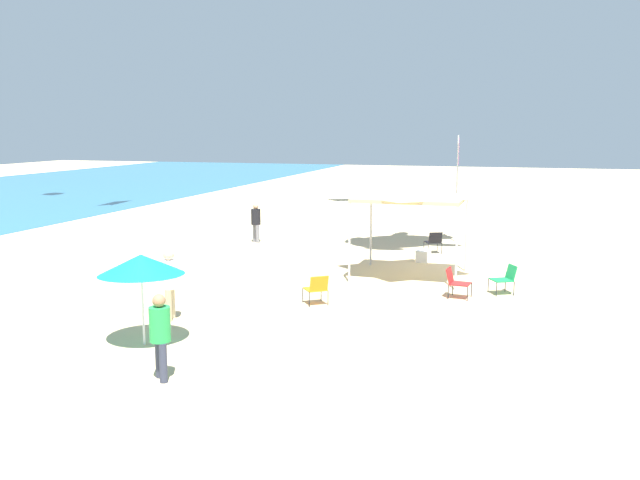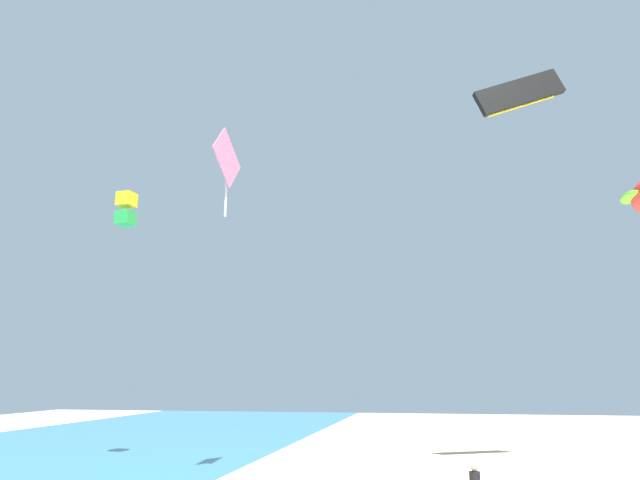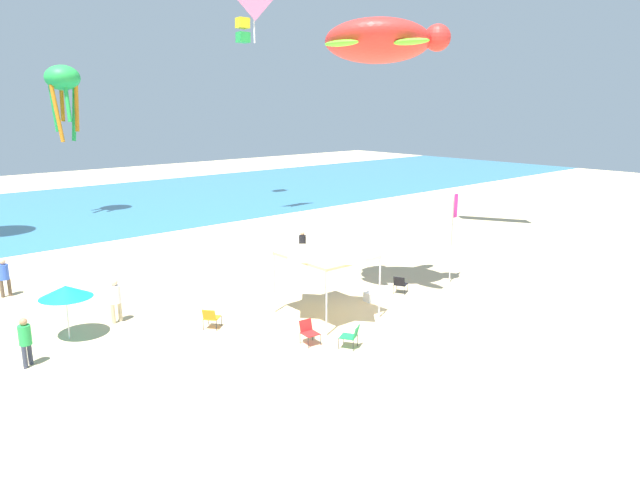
# 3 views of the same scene
# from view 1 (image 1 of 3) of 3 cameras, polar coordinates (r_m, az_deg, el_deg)

# --- Properties ---
(ground) EXTENTS (120.00, 120.00, 0.10)m
(ground) POSITION_cam_1_polar(r_m,az_deg,el_deg) (22.98, 10.29, -2.55)
(ground) COLOR #D6BC8C
(canopy_tent) EXTENTS (2.86, 3.28, 2.90)m
(canopy_tent) POSITION_cam_1_polar(r_m,az_deg,el_deg) (21.38, 7.53, 3.91)
(canopy_tent) COLOR #B7B7BC
(canopy_tent) RESTS_ON ground
(beach_umbrella) EXTENTS (1.83, 1.83, 2.00)m
(beach_umbrella) POSITION_cam_1_polar(r_m,az_deg,el_deg) (15.07, -14.54, -1.98)
(beach_umbrella) COLOR silver
(beach_umbrella) RESTS_ON ground
(folding_chair_near_cooler) EXTENTS (0.61, 0.69, 0.82)m
(folding_chair_near_cooler) POSITION_cam_1_polar(r_m,az_deg,el_deg) (19.22, 11.15, -3.31)
(folding_chair_near_cooler) COLOR black
(folding_chair_near_cooler) RESTS_ON ground
(folding_chair_left_of_tent) EXTENTS (0.81, 0.79, 0.82)m
(folding_chair_left_of_tent) POSITION_cam_1_polar(r_m,az_deg,el_deg) (18.09, -0.26, -3.93)
(folding_chair_left_of_tent) COLOR black
(folding_chair_left_of_tent) RESTS_ON ground
(folding_chair_facing_ocean) EXTENTS (0.75, 0.79, 0.82)m
(folding_chair_facing_ocean) POSITION_cam_1_polar(r_m,az_deg,el_deg) (19.97, 15.04, -2.98)
(folding_chair_facing_ocean) COLOR black
(folding_chair_facing_ocean) RESTS_ON ground
(folding_chair_right_of_tent) EXTENTS (0.79, 0.73, 0.82)m
(folding_chair_right_of_tent) POSITION_cam_1_polar(r_m,az_deg,el_deg) (25.77, 9.38, -0.06)
(folding_chair_right_of_tent) COLOR black
(folding_chair_right_of_tent) RESTS_ON ground
(cooler_box) EXTENTS (0.66, 0.48, 0.40)m
(cooler_box) POSITION_cam_1_polar(r_m,az_deg,el_deg) (24.21, 8.52, -1.30)
(cooler_box) COLOR white
(cooler_box) RESTS_ON ground
(banner_flag) EXTENTS (0.36, 0.06, 4.28)m
(banner_flag) POSITION_cam_1_polar(r_m,az_deg,el_deg) (28.47, 11.25, 5.01)
(banner_flag) COLOR silver
(banner_flag) RESTS_ON ground
(person_near_umbrella) EXTENTS (0.45, 0.41, 1.72)m
(person_near_umbrella) POSITION_cam_1_polar(r_m,az_deg,el_deg) (17.01, -12.32, -3.14)
(person_near_umbrella) COLOR #C6B28C
(person_near_umbrella) RESTS_ON ground
(person_kite_handler) EXTENTS (0.39, 0.39, 1.63)m
(person_kite_handler) POSITION_cam_1_polar(r_m,az_deg,el_deg) (13.05, -13.06, -7.24)
(person_kite_handler) COLOR #33384C
(person_kite_handler) RESTS_ON ground
(person_far_stroller) EXTENTS (0.38, 0.38, 1.59)m
(person_far_stroller) POSITION_cam_1_polar(r_m,az_deg,el_deg) (27.94, -5.31, 1.70)
(person_far_stroller) COLOR slate
(person_far_stroller) RESTS_ON ground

